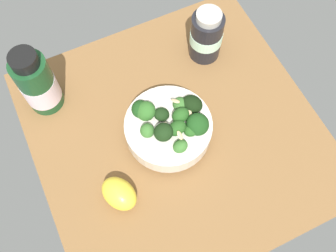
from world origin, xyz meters
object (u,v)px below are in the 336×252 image
object	(u,v)px
lemon_wedge	(119,194)
bottle_short	(38,84)
bowl_of_broccoli	(169,126)
bottle_tall	(206,36)

from	to	relation	value
lemon_wedge	bottle_short	world-z (taller)	bottle_short
bowl_of_broccoli	lemon_wedge	xyz separation A→B (cm)	(-13.92, -7.89, -1.51)
bowl_of_broccoli	bottle_tall	bearing A→B (deg)	43.25
lemon_wedge	bottle_short	size ratio (longest dim) A/B	0.46
bottle_tall	bottle_short	xyz separation A→B (cm)	(-35.64, 3.11, 0.98)
bowl_of_broccoli	bottle_tall	size ratio (longest dim) A/B	1.35
bottle_short	lemon_wedge	bearing A→B (deg)	-76.71
lemon_wedge	bowl_of_broccoli	bearing A→B (deg)	29.54
bottle_tall	bowl_of_broccoli	bearing A→B (deg)	-136.75
bottle_tall	lemon_wedge	bearing A→B (deg)	-142.60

